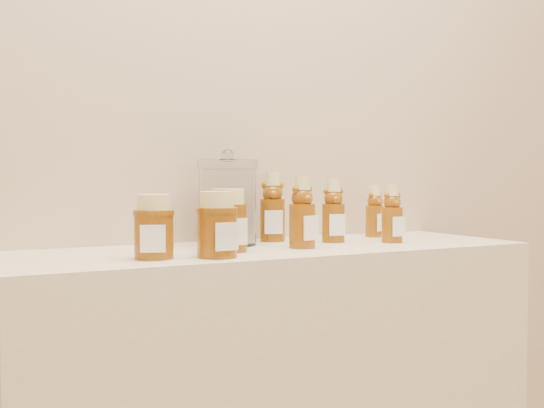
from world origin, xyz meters
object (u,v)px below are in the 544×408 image
bear_bottle_back_left (273,202)px  glass_canister (228,199)px  honey_jar_left (154,227)px  bear_bottle_front_left (302,207)px

bear_bottle_back_left → glass_canister: 0.14m
bear_bottle_back_left → glass_canister: size_ratio=0.89×
bear_bottle_back_left → honey_jar_left: bear_bottle_back_left is taller
bear_bottle_back_left → glass_canister: (-0.14, -0.04, 0.01)m
bear_bottle_back_left → glass_canister: glass_canister is taller
bear_bottle_front_left → glass_canister: 0.18m
glass_canister → honey_jar_left: bearing=-144.0°
bear_bottle_front_left → glass_canister: size_ratio=0.85×
bear_bottle_back_left → bear_bottle_front_left: bear_bottle_back_left is taller
glass_canister → bear_bottle_back_left: bearing=15.3°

